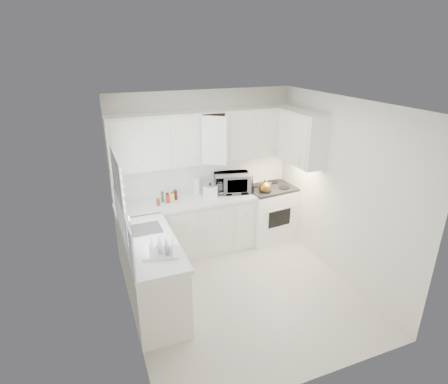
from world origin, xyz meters
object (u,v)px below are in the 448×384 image
tea_kettle (265,186)px  microwave (232,181)px  stove (269,205)px  dish_rack (161,245)px  rice_cooker (210,190)px  utensil_crock (251,184)px

tea_kettle → microwave: (-0.49, 0.24, 0.08)m
stove → dish_rack: stove is taller
stove → microwave: microwave is taller
stove → rice_cooker: stove is taller
stove → utensil_crock: utensil_crock is taller
microwave → dish_rack: (-1.53, -1.51, -0.08)m
tea_kettle → utensil_crock: 0.23m
microwave → utensil_crock: 0.33m
tea_kettle → microwave: microwave is taller
tea_kettle → stove: bearing=30.2°
rice_cooker → dish_rack: (-1.12, -1.43, -0.00)m
tea_kettle → utensil_crock: utensil_crock is taller
utensil_crock → rice_cooker: bearing=172.0°
utensil_crock → dish_rack: bearing=-143.5°
rice_cooker → dish_rack: bearing=-133.0°
stove → rice_cooker: bearing=174.0°
microwave → rice_cooker: 0.42m
rice_cooker → dish_rack: rice_cooker is taller
utensil_crock → stove: bearing=13.2°
tea_kettle → rice_cooker: rice_cooker is taller
utensil_crock → dish_rack: size_ratio=0.78×
utensil_crock → dish_rack: (-1.81, -1.33, -0.05)m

